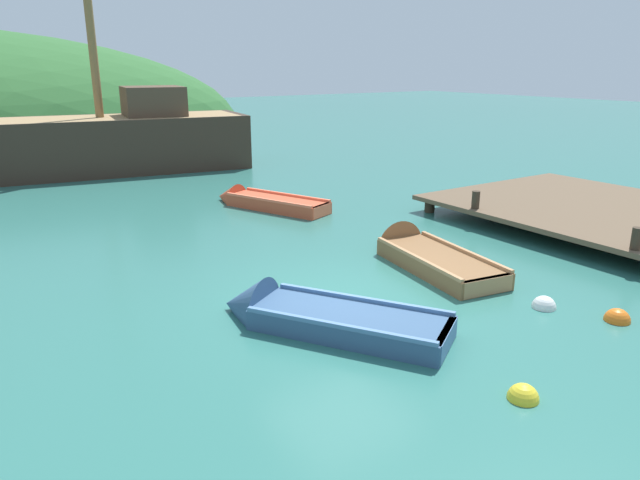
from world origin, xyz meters
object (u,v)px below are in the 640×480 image
buoy_orange (617,321)px  buoy_white (544,307)px  rowboat_far (312,319)px  sailing_ship (41,155)px  rowboat_near_dock (263,203)px  rowboat_center (421,256)px  buoy_yellow (523,399)px

buoy_orange → buoy_white: size_ratio=1.01×
rowboat_far → sailing_ship: bearing=-27.9°
buoy_white → rowboat_near_dock: bearing=93.1°
rowboat_center → rowboat_far: (-3.64, -1.37, -0.00)m
buoy_orange → rowboat_far: bearing=148.2°
sailing_ship → rowboat_near_dock: sailing_ship is taller
rowboat_near_dock → buoy_white: size_ratio=9.50×
buoy_orange → rowboat_center: bearing=98.2°
buoy_white → buoy_yellow: (-2.68, -1.65, 0.00)m
sailing_ship → rowboat_near_dock: bearing=125.7°
buoy_yellow → rowboat_near_dock: bearing=78.6°
sailing_ship → rowboat_center: size_ratio=4.77×
rowboat_center → rowboat_far: bearing=119.6°
rowboat_far → buoy_yellow: rowboat_far is taller
rowboat_center → buoy_orange: size_ratio=9.16×
buoy_orange → buoy_yellow: 3.27m
rowboat_center → buoy_yellow: bearing=159.4°
rowboat_near_dock → buoy_orange: (1.02, -10.20, -0.11)m
sailing_ship → buoy_white: (4.91, -18.03, -0.80)m
buoy_orange → buoy_white: (-0.52, 1.00, 0.00)m
buoy_orange → buoy_yellow: buoy_orange is taller
rowboat_center → buoy_yellow: size_ratio=9.56×
rowboat_near_dock → buoy_yellow: (-2.18, -10.85, -0.11)m
buoy_white → buoy_orange: bearing=-62.4°
buoy_orange → buoy_yellow: size_ratio=1.04×
rowboat_near_dock → buoy_yellow: bearing=146.8°
buoy_yellow → sailing_ship: bearing=96.5°
rowboat_center → rowboat_near_dock: bearing=13.1°
sailing_ship → buoy_white: size_ratio=44.01×
buoy_white → rowboat_center: bearing=91.0°
buoy_orange → buoy_yellow: (-3.20, -0.65, 0.00)m
sailing_ship → rowboat_far: size_ratio=4.74×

